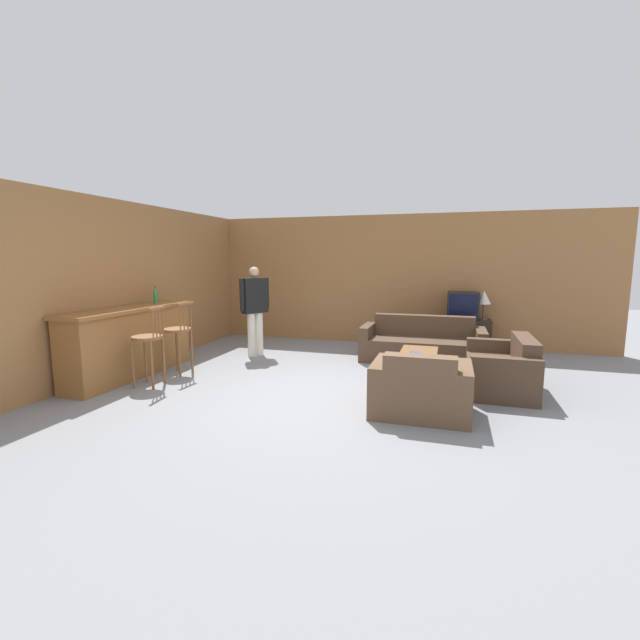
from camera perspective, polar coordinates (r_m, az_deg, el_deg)
ground_plane at (r=5.57m, az=-1.66°, el=-9.92°), size 24.00×24.00×0.00m
wall_back at (r=8.89m, az=5.98°, el=5.36°), size 9.40×0.08×2.60m
wall_left at (r=7.99m, az=-20.11°, el=4.60°), size 0.08×8.70×2.60m
bar_counter at (r=6.87m, az=-23.98°, el=-2.68°), size 0.55×2.26×1.03m
bar_chair_near at (r=6.23m, az=-21.90°, el=-2.91°), size 0.44×0.44×1.09m
bar_chair_mid at (r=6.75m, az=-18.41°, el=-1.93°), size 0.44×0.44×1.09m
couch_far at (r=7.51m, az=13.46°, el=-3.26°), size 2.02×0.87×0.75m
armchair_near at (r=4.94m, az=13.26°, el=-9.18°), size 1.07×0.83×0.73m
loveseat_right at (r=6.18m, az=23.18°, el=-6.16°), size 0.80×1.38×0.72m
coffee_table at (r=6.30m, az=12.97°, el=-4.80°), size 0.52×1.05×0.40m
tv_unit at (r=8.46m, az=18.34°, el=-1.92°), size 1.02×0.50×0.61m
tv at (r=8.38m, az=18.51°, el=1.86°), size 0.56×0.42×0.51m
bottle at (r=7.25m, az=-21.07°, el=3.04°), size 0.07×0.07×0.27m
book_on_table at (r=6.15m, az=12.69°, el=-4.38°), size 0.18×0.19×0.03m
table_lamp at (r=8.39m, az=21.03°, el=2.71°), size 0.25×0.25×0.54m
person_by_window at (r=7.67m, az=-8.69°, el=1.81°), size 0.40×0.51×1.59m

